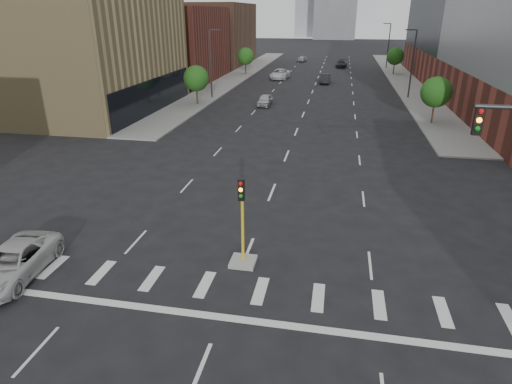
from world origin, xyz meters
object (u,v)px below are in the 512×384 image
(car_far_left, at_px, (280,74))
(car_distant, at_px, (302,59))
(car_mid_right, at_px, (325,79))
(car_deep_right, at_px, (341,64))
(median_traffic_signal, at_px, (243,246))
(car_near_left, at_px, (265,100))
(parked_minivan, at_px, (12,262))

(car_far_left, bearing_deg, car_distant, 90.76)
(car_distant, bearing_deg, car_mid_right, -70.20)
(car_deep_right, bearing_deg, car_distant, 139.59)
(median_traffic_signal, distance_m, car_far_left, 61.85)
(car_deep_right, relative_size, car_distant, 1.24)
(car_far_left, bearing_deg, car_deep_right, 64.58)
(median_traffic_signal, distance_m, car_deep_right, 81.27)
(car_far_left, bearing_deg, car_near_left, -83.37)
(car_far_left, height_order, parked_minivan, car_far_left)
(car_deep_right, relative_size, parked_minivan, 0.98)
(car_near_left, height_order, parked_minivan, parked_minivan)
(car_mid_right, relative_size, car_far_left, 0.74)
(car_mid_right, bearing_deg, car_distant, 102.58)
(median_traffic_signal, relative_size, car_distant, 1.06)
(car_distant, height_order, parked_minivan, parked_minivan)
(median_traffic_signal, relative_size, parked_minivan, 0.84)
(car_far_left, bearing_deg, parked_minivan, -89.55)
(car_near_left, xyz_separation_m, car_mid_right, (6.85, 20.26, 0.05))
(median_traffic_signal, bearing_deg, parked_minivan, -163.48)
(car_far_left, relative_size, parked_minivan, 1.17)
(median_traffic_signal, height_order, car_distant, median_traffic_signal)
(car_near_left, relative_size, car_deep_right, 0.80)
(car_deep_right, bearing_deg, car_far_left, -113.13)
(car_near_left, height_order, car_far_left, car_far_left)
(car_far_left, height_order, car_distant, car_far_left)
(car_distant, distance_m, parked_minivan, 94.08)
(car_mid_right, relative_size, parked_minivan, 0.87)
(car_mid_right, height_order, car_distant, car_mid_right)
(car_mid_right, xyz_separation_m, car_distant, (-6.89, 33.34, -0.04))
(car_far_left, height_order, car_deep_right, car_far_left)
(car_near_left, bearing_deg, car_distant, 90.42)
(car_far_left, relative_size, car_deep_right, 1.19)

